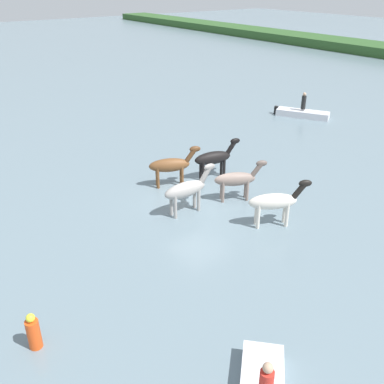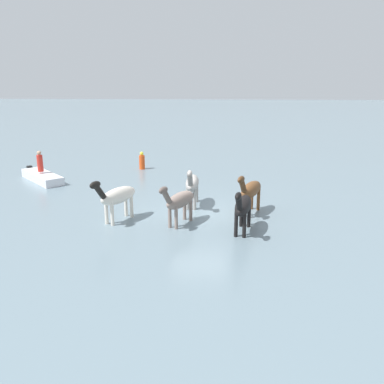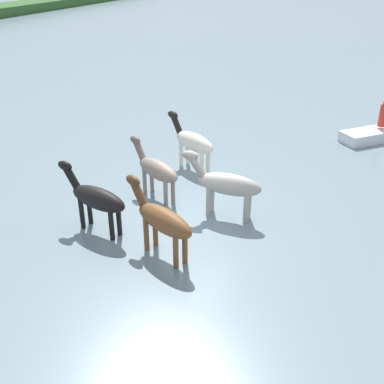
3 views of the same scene
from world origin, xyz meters
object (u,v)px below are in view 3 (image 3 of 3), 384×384
object	(u,v)px
horse_chestnut_trailing	(226,184)
horse_rear_stallion	(193,142)
boat_tender_starboard	(381,135)
horse_dun_straggler	(162,220)
horse_dark_mare	(96,198)
horse_gray_outer	(156,169)
person_watcher_seated	(383,114)

from	to	relation	value
horse_chestnut_trailing	horse_rear_stallion	size ratio (longest dim) A/B	1.06
horse_chestnut_trailing	horse_rear_stallion	world-z (taller)	horse_chestnut_trailing
boat_tender_starboard	horse_dun_straggler	bearing A→B (deg)	21.48
horse_dun_straggler	horse_rear_stallion	size ratio (longest dim) A/B	1.02
horse_chestnut_trailing	horse_dun_straggler	size ratio (longest dim) A/B	1.04
horse_rear_stallion	horse_dun_straggler	bearing A→B (deg)	132.07
horse_dark_mare	boat_tender_starboard	distance (m)	13.32
horse_dun_straggler	horse_dark_mare	distance (m)	2.29
horse_gray_outer	boat_tender_starboard	world-z (taller)	horse_gray_outer
horse_dark_mare	boat_tender_starboard	bearing A→B (deg)	-111.33
horse_rear_stallion	boat_tender_starboard	world-z (taller)	horse_rear_stallion
horse_rear_stallion	person_watcher_seated	size ratio (longest dim) A/B	2.00
horse_rear_stallion	boat_tender_starboard	size ratio (longest dim) A/B	0.70
horse_dark_mare	horse_rear_stallion	world-z (taller)	horse_rear_stallion
horse_dark_mare	horse_rear_stallion	size ratio (longest dim) A/B	1.03
horse_dark_mare	horse_chestnut_trailing	bearing A→B (deg)	-133.54
horse_chestnut_trailing	boat_tender_starboard	bearing A→B (deg)	-113.94
boat_tender_starboard	horse_dark_mare	bearing A→B (deg)	11.80
horse_chestnut_trailing	horse_rear_stallion	xyz separation A→B (m)	(2.94, 2.20, -0.00)
horse_dark_mare	person_watcher_seated	xyz separation A→B (m)	(11.02, -7.37, 0.06)
horse_chestnut_trailing	horse_dun_straggler	distance (m)	2.73
horse_rear_stallion	boat_tender_starboard	bearing A→B (deg)	-108.33
horse_dun_straggler	person_watcher_seated	distance (m)	12.57
horse_rear_stallion	person_watcher_seated	xyz separation A→B (m)	(5.97, -6.40, 0.03)
horse_gray_outer	person_watcher_seated	world-z (taller)	horse_gray_outer
horse_chestnut_trailing	horse_dark_mare	world-z (taller)	horse_chestnut_trailing
horse_chestnut_trailing	person_watcher_seated	xyz separation A→B (m)	(8.91, -4.20, 0.03)
boat_tender_starboard	horse_gray_outer	bearing A→B (deg)	7.58
horse_dun_straggler	horse_rear_stallion	bearing A→B (deg)	-52.39
horse_chestnut_trailing	person_watcher_seated	bearing A→B (deg)	-113.61
horse_dun_straggler	horse_gray_outer	world-z (taller)	horse_dun_straggler
horse_dun_straggler	horse_chestnut_trailing	bearing A→B (deg)	-85.16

